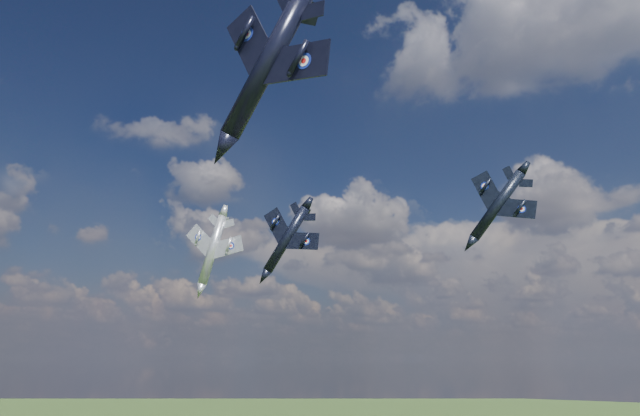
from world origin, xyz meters
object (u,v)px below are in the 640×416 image
Objects in this scene: jet_left_silver at (212,250)px; jet_lead_navy at (287,239)px; jet_high_navy at (498,205)px; jet_right_navy at (267,65)px.

jet_lead_navy is at bearing -32.04° from jet_left_silver.
jet_high_navy is (23.46, 20.94, 5.99)m from jet_lead_navy.
jet_right_navy is 60.11m from jet_left_silver.
jet_high_navy reaches higher than jet_right_navy.
jet_lead_navy is 42.66m from jet_right_navy.
jet_left_silver is at bearing 149.52° from jet_lead_navy.
jet_high_navy is at bearing 4.23° from jet_left_silver.
jet_lead_navy is 32.01m from jet_high_navy.
jet_lead_navy is 0.88× the size of jet_left_silver.
jet_right_navy is at bearing -58.00° from jet_left_silver.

